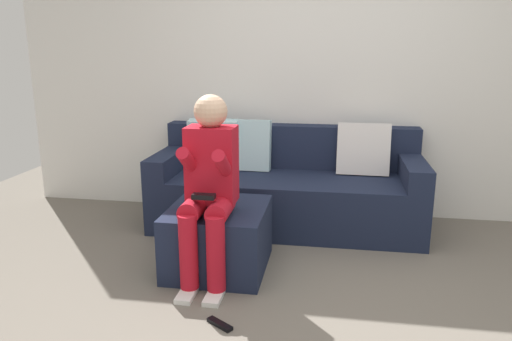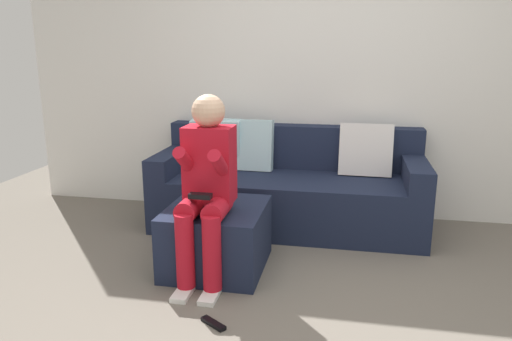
{
  "view_description": "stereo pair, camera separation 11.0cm",
  "coord_description": "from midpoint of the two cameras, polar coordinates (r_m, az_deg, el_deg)",
  "views": [
    {
      "loc": [
        0.11,
        -2.36,
        1.48
      ],
      "look_at": [
        -0.45,
        1.1,
        0.59
      ],
      "focal_mm": 33.94,
      "sensor_mm": 36.0,
      "label": 1
    },
    {
      "loc": [
        0.22,
        -2.34,
        1.48
      ],
      "look_at": [
        -0.45,
        1.1,
        0.59
      ],
      "focal_mm": 33.94,
      "sensor_mm": 36.0,
      "label": 2
    }
  ],
  "objects": [
    {
      "name": "ground_plane",
      "position": [
        2.78,
        4.63,
        -17.95
      ],
      "size": [
        7.24,
        7.24,
        0.0
      ],
      "primitive_type": "plane",
      "color": "#6B6359"
    },
    {
      "name": "wall_back",
      "position": [
        4.37,
        7.2,
        10.78
      ],
      "size": [
        5.57,
        0.1,
        2.45
      ],
      "primitive_type": "cube",
      "color": "silver",
      "rests_on": "ground_plane"
    },
    {
      "name": "couch_sectional",
      "position": [
        4.13,
        2.77,
        -2.05
      ],
      "size": [
        2.21,
        0.84,
        0.88
      ],
      "color": "#192138",
      "rests_on": "ground_plane"
    },
    {
      "name": "ottoman",
      "position": [
        3.35,
        -5.37,
        -7.9
      ],
      "size": [
        0.65,
        0.69,
        0.44
      ],
      "primitive_type": "cube",
      "color": "#192138",
      "rests_on": "ground_plane"
    },
    {
      "name": "person_seated",
      "position": [
        3.06,
        -6.6,
        -1.32
      ],
      "size": [
        0.31,
        0.56,
        1.2
      ],
      "color": "red",
      "rests_on": "ground_plane"
    },
    {
      "name": "remote_near_ottoman",
      "position": [
        2.79,
        -5.47,
        -17.58
      ],
      "size": [
        0.16,
        0.13,
        0.02
      ],
      "primitive_type": "cube",
      "rotation": [
        0.0,
        0.0,
        -0.59
      ],
      "color": "black",
      "rests_on": "ground_plane"
    }
  ]
}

